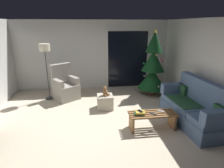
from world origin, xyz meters
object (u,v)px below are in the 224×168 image
Objects in this scene: coffee_table at (152,118)px; book_stack at (140,113)px; remote_graphite at (153,114)px; remote_silver at (161,111)px; teddy_bear_chestnut at (105,91)px; couch at (194,108)px; cell_phone at (140,111)px; floor_lamp at (45,53)px; christmas_tree at (153,67)px; armchair at (65,87)px; ottoman at (105,102)px.

book_stack reaches higher than coffee_table.
remote_graphite and remote_silver have the same top height.
teddy_bear_chestnut reaches higher than remote_silver.
couch is 6.95× the size of teddy_bear_chestnut.
coffee_table is 7.64× the size of cell_phone.
floor_lamp reaches higher than coffee_table.
cell_phone is at bearing 122.62° from remote_graphite.
coffee_table is 7.05× the size of remote_silver.
christmas_tree is (0.53, 2.16, 0.56)m from remote_silver.
christmas_tree is 2.99m from armchair.
remote_silver is 0.55× the size of teddy_bear_chestnut.
floor_lamp is (-2.92, 2.18, 1.09)m from remote_silver.
couch is at bearing -28.30° from teddy_bear_chestnut.
cell_phone reaches higher than remote_graphite.
christmas_tree is 5.01× the size of ottoman.
teddy_bear_chestnut reaches higher than remote_graphite.
book_stack is at bearing -42.95° from floor_lamp.
couch is 2.37m from ottoman.
ottoman is (1.21, -0.93, -0.20)m from armchair.
christmas_tree is at bearing 22.17° from remote_graphite.
book_stack is at bearing -60.86° from remote_silver.
coffee_table is 2.50× the size of ottoman.
remote_silver is 1.08× the size of cell_phone.
christmas_tree is (1.04, 2.22, 0.49)m from cell_phone.
armchair is at bearing -4.00° from floor_lamp.
ottoman is (-2.07, 1.12, -0.20)m from couch.
teddy_bear_chestnut is at bearing 117.67° from book_stack.
armchair reaches higher than remote_graphite.
book_stack reaches higher than ottoman.
book_stack is 0.04m from cell_phone.
couch is 13.76× the size of cell_phone.
teddy_bear_chestnut is at bearing -150.64° from christmas_tree.
remote_graphite is 0.14× the size of armchair.
floor_lamp is at bearing -103.94° from remote_silver.
book_stack reaches higher than remote_graphite.
couch is at bearing -28.74° from floor_lamp.
armchair is (-2.40, 2.14, -0.01)m from remote_silver.
book_stack is 2.51m from christmas_tree.
armchair is at bearing 142.56° from ottoman.
remote_graphite is 1.08× the size of cell_phone.
armchair is at bearing 130.57° from book_stack.
christmas_tree is 7.73× the size of teddy_bear_chestnut.
cell_phone is at bearing -61.88° from teddy_bear_chestnut.
couch is 0.90× the size of christmas_tree.
floor_lamp is (-3.81, 2.09, 1.11)m from couch.
remote_graphite is 0.60× the size of book_stack.
christmas_tree reaches higher than floor_lamp.
christmas_tree reaches higher than coffee_table.
couch reaches higher than teddy_bear_chestnut.
coffee_table is at bearing -108.54° from christmas_tree.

